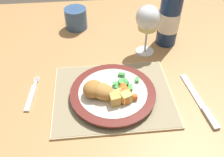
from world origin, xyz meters
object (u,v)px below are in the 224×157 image
Objects in this scene: dinner_plate at (113,93)px; table_knife at (201,104)px; dining_table at (97,95)px; wine_glass at (148,20)px; bottle at (170,14)px; fork at (32,95)px; drinking_cup at (76,18)px.

table_knife is at bearing -12.11° from dinner_plate.
wine_glass reaches higher than dining_table.
bottle is at bearing 49.42° from dinner_plate.
dining_table is at bearing 16.15° from fork.
fork is at bearing 170.30° from table_knife.
drinking_cup is at bearing 141.94° from wine_glass.
dining_table is 7.34× the size of table_knife.
drinking_cup is (-0.34, 0.44, 0.04)m from table_knife.
table_knife is at bearing -9.70° from fork.
table_knife is 1.23× the size of wine_glass.
wine_glass is at bearing 112.83° from table_knife.
fork reaches higher than dining_table.
table_knife is at bearing -52.08° from drinking_cup.
dinner_plate reaches higher than table_knife.
drinking_cup is (-0.10, 0.39, 0.02)m from dinner_plate.
table_knife is at bearing -67.17° from wine_glass.
fork is 1.64× the size of drinking_cup.
dining_table is 6.46× the size of dinner_plate.
bottle reaches higher than table_knife.
dining_table is at bearing -145.33° from wine_glass.
table_knife reaches higher than fork.
dinner_plate is 0.26m from wine_glass.
dining_table is at bearing -78.99° from drinking_cup.
wine_glass reaches higher than dinner_plate.
drinking_cup is (-0.23, 0.18, -0.08)m from wine_glass.
dinner_plate is 0.24m from table_knife.
fork is 0.65× the size of table_knife.
dinner_plate is (0.04, -0.08, 0.09)m from dining_table.
dining_table is 0.33m from drinking_cup.
fork is at bearing -109.49° from drinking_cup.
bottle is at bearing 26.72° from fork.
drinking_cup reaches higher than table_knife.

